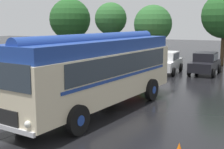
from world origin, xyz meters
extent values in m
plane|color=black|center=(0.00, 0.00, 0.00)|extent=(120.00, 120.00, 0.00)
cube|color=beige|center=(0.96, 0.21, 1.60)|extent=(3.87, 10.25, 2.10)
cube|color=#1E3D93|center=(0.96, 0.21, 2.93)|extent=(3.65, 10.03, 0.56)
cylinder|color=#1E3D93|center=(0.96, 0.21, 3.19)|extent=(1.92, 9.49, 0.60)
cube|color=#2D3842|center=(2.25, 0.34, 2.17)|extent=(1.15, 7.93, 0.84)
cube|color=#2D3842|center=(-0.25, 0.69, 2.17)|extent=(1.15, 7.93, 0.84)
cube|color=#1E3D93|center=(2.24, 0.24, 1.63)|extent=(1.17, 8.12, 0.12)
cube|color=#1E3D93|center=(-0.26, 0.59, 1.63)|extent=(1.17, 8.12, 0.12)
cube|color=#2D3842|center=(0.26, -4.75, 2.27)|extent=(2.18, 0.34, 0.88)
cube|color=black|center=(0.26, -4.76, 0.90)|extent=(0.90, 0.19, 0.56)
cube|color=silver|center=(0.26, -4.78, 0.57)|extent=(2.37, 0.43, 0.16)
sphere|color=white|center=(1.15, -4.89, 0.87)|extent=(0.22, 0.22, 0.22)
cylinder|color=black|center=(1.81, -3.04, 0.55)|extent=(0.43, 1.13, 1.10)
cylinder|color=#1E3D93|center=(1.81, -3.04, 0.55)|extent=(0.37, 0.43, 0.39)
cylinder|color=black|center=(-0.76, -2.67, 0.55)|extent=(0.43, 1.13, 1.10)
cylinder|color=#1E3D93|center=(-0.76, -2.67, 0.55)|extent=(0.37, 0.43, 0.39)
cylinder|color=black|center=(2.65, 2.90, 0.55)|extent=(0.43, 1.13, 1.10)
cylinder|color=#1E3D93|center=(2.65, 2.90, 0.55)|extent=(0.37, 0.43, 0.39)
cylinder|color=black|center=(0.08, 3.27, 0.55)|extent=(0.43, 1.13, 1.10)
cylinder|color=#1E3D93|center=(0.08, 3.27, 0.55)|extent=(0.37, 0.43, 0.39)
cube|color=navy|center=(-4.75, 12.31, 0.67)|extent=(1.96, 4.30, 0.70)
cube|color=navy|center=(-4.76, 12.46, 1.34)|extent=(1.63, 2.27, 0.64)
cube|color=#2D3842|center=(-4.00, 12.50, 1.34)|extent=(0.14, 1.93, 0.50)
cube|color=#2D3842|center=(-5.52, 12.41, 1.34)|extent=(0.14, 1.93, 0.50)
cylinder|color=black|center=(-3.79, 11.06, 0.32)|extent=(0.24, 0.65, 0.64)
cylinder|color=black|center=(-5.55, 10.95, 0.32)|extent=(0.24, 0.65, 0.64)
cylinder|color=black|center=(-3.95, 13.66, 0.32)|extent=(0.24, 0.65, 0.64)
cylinder|color=black|center=(-5.71, 13.55, 0.32)|extent=(0.24, 0.65, 0.64)
cube|color=maroon|center=(-1.68, 12.35, 0.67)|extent=(1.71, 4.21, 0.70)
cube|color=maroon|center=(-1.68, 12.50, 1.34)|extent=(1.50, 2.19, 0.64)
cube|color=#2D3842|center=(-0.92, 12.50, 1.34)|extent=(0.03, 1.93, 0.50)
cube|color=#2D3842|center=(-2.43, 12.50, 1.34)|extent=(0.03, 1.93, 0.50)
cylinder|color=black|center=(-0.80, 11.05, 0.32)|extent=(0.20, 0.64, 0.64)
cylinder|color=black|center=(-2.56, 11.05, 0.32)|extent=(0.20, 0.64, 0.64)
cylinder|color=black|center=(-0.79, 13.65, 0.32)|extent=(0.20, 0.64, 0.64)
cylinder|color=black|center=(-2.55, 13.66, 0.32)|extent=(0.20, 0.64, 0.64)
cube|color=silver|center=(1.03, 11.85, 0.67)|extent=(1.73, 4.21, 0.70)
cube|color=silver|center=(1.03, 12.00, 1.34)|extent=(1.51, 2.20, 0.64)
cube|color=#2D3842|center=(1.79, 12.01, 1.34)|extent=(0.04, 1.93, 0.50)
cube|color=#2D3842|center=(0.27, 12.00, 1.34)|extent=(0.04, 1.93, 0.50)
cylinder|color=black|center=(1.92, 10.56, 0.32)|extent=(0.21, 0.64, 0.64)
cylinder|color=black|center=(0.16, 10.54, 0.32)|extent=(0.21, 0.64, 0.64)
cylinder|color=black|center=(1.90, 13.16, 0.32)|extent=(0.21, 0.64, 0.64)
cylinder|color=black|center=(0.14, 13.15, 0.32)|extent=(0.21, 0.64, 0.64)
cube|color=black|center=(3.89, 12.53, 0.67)|extent=(1.92, 4.28, 0.70)
cube|color=black|center=(3.90, 12.68, 1.34)|extent=(1.61, 2.26, 0.64)
cube|color=#2D3842|center=(4.65, 12.64, 1.34)|extent=(0.13, 1.93, 0.50)
cube|color=#2D3842|center=(3.14, 12.72, 1.34)|extent=(0.13, 1.93, 0.50)
cylinder|color=black|center=(4.70, 11.19, 0.32)|extent=(0.23, 0.65, 0.64)
cylinder|color=black|center=(2.94, 11.28, 0.32)|extent=(0.23, 0.65, 0.64)
cylinder|color=black|center=(4.84, 13.79, 0.32)|extent=(0.23, 0.65, 0.64)
cylinder|color=black|center=(3.08, 13.88, 0.32)|extent=(0.23, 0.65, 0.64)
cylinder|color=#4C3823|center=(-12.23, 18.78, 1.27)|extent=(0.27, 0.27, 2.55)
sphere|color=#235623|center=(-12.23, 18.78, 4.31)|extent=(4.70, 4.70, 4.70)
sphere|color=#235623|center=(-11.71, 19.10, 4.33)|extent=(2.89, 2.89, 2.89)
cylinder|color=#4C3823|center=(-6.83, 18.32, 1.53)|extent=(0.28, 0.28, 3.07)
sphere|color=#2D662D|center=(-6.83, 18.32, 4.34)|extent=(3.41, 3.41, 3.41)
sphere|color=#2D662D|center=(-6.51, 18.19, 4.63)|extent=(2.08, 2.08, 2.08)
cylinder|color=#4C3823|center=(-2.05, 17.93, 1.18)|extent=(0.26, 0.26, 2.37)
sphere|color=#2D662D|center=(-2.05, 17.93, 3.78)|extent=(3.78, 3.78, 3.78)
sphere|color=#2D662D|center=(-1.60, 17.60, 3.60)|extent=(2.27, 2.27, 2.27)
cylinder|color=#4C3823|center=(4.58, 18.44, 1.50)|extent=(0.35, 0.35, 3.01)
camera|label=1|loc=(7.35, -12.15, 3.97)|focal=50.00mm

